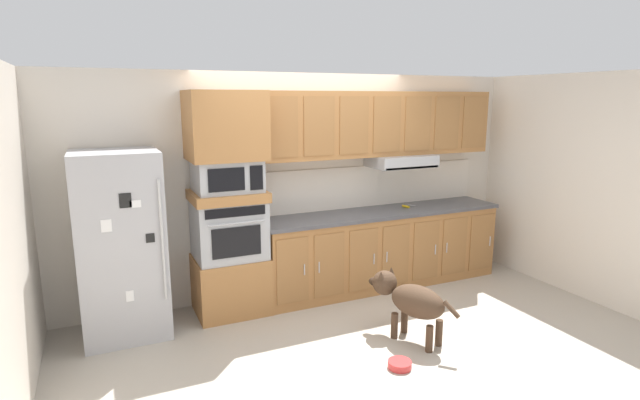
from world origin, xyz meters
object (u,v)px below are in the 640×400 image
object	(u,v)px
built_in_oven	(229,229)
microwave	(227,175)
screwdriver	(406,206)
dog	(410,299)
dog_food_bowl	(400,364)
refrigerator	(121,245)

from	to	relation	value
built_in_oven	microwave	xyz separation A→B (m)	(0.00, -0.00, 0.56)
screwdriver	dog	xyz separation A→B (m)	(-0.85, -1.33, -0.54)
microwave	dog_food_bowl	distance (m)	2.44
built_in_oven	dog	xyz separation A→B (m)	(1.35, -1.31, -0.50)
screwdriver	microwave	bearing A→B (deg)	-179.37
built_in_oven	dog_food_bowl	size ratio (longest dim) A/B	3.50
screwdriver	refrigerator	bearing A→B (deg)	-178.38
built_in_oven	dog	bearing A→B (deg)	-44.01
dog	dog_food_bowl	world-z (taller)	dog
built_in_oven	screwdriver	bearing A→B (deg)	0.63
dog_food_bowl	built_in_oven	bearing A→B (deg)	120.01
built_in_oven	screwdriver	distance (m)	2.20
dog	microwave	bearing A→B (deg)	24.46
refrigerator	screwdriver	distance (m)	3.24
screwdriver	built_in_oven	bearing A→B (deg)	-179.37
refrigerator	dog	xyz separation A→B (m)	(2.39, -1.24, -0.48)
built_in_oven	dog	distance (m)	1.95
screwdriver	dog	world-z (taller)	screwdriver
built_in_oven	dog_food_bowl	distance (m)	2.16
dog	refrigerator	bearing A→B (deg)	41.11
dog_food_bowl	dog	bearing A→B (deg)	47.90
refrigerator	dog_food_bowl	distance (m)	2.74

